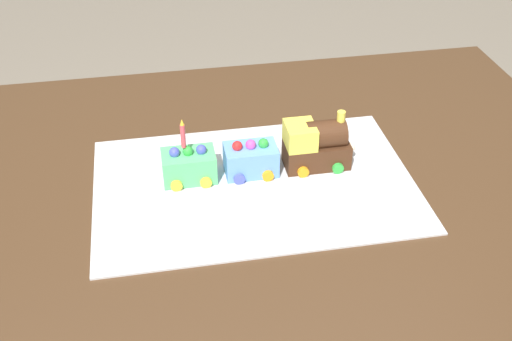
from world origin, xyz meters
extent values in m
cube|color=#4C331E|center=(0.00, 0.00, 0.72)|extent=(1.40, 1.00, 0.03)
cube|color=#4C331E|center=(-0.64, -0.44, 0.35)|extent=(0.07, 0.07, 0.71)
cube|color=silver|center=(0.00, 0.01, 0.74)|extent=(0.60, 0.40, 0.00)
cube|color=#472816|center=(-0.13, -0.03, 0.77)|extent=(0.12, 0.06, 0.05)
cylinder|color=#472816|center=(-0.15, -0.03, 0.81)|extent=(0.08, 0.05, 0.05)
cube|color=#F4E04C|center=(-0.10, -0.03, 0.82)|extent=(0.06, 0.06, 0.04)
cylinder|color=#F4E04C|center=(-0.17, -0.03, 0.84)|extent=(0.02, 0.02, 0.03)
sphere|color=#F4EFCC|center=(-0.20, -0.03, 0.78)|extent=(0.02, 0.02, 0.02)
cylinder|color=red|center=(-0.16, -0.07, 0.76)|extent=(0.02, 0.01, 0.02)
cylinder|color=red|center=(-0.10, -0.07, 0.76)|extent=(0.02, 0.01, 0.02)
cylinder|color=green|center=(-0.16, 0.00, 0.76)|extent=(0.02, 0.01, 0.02)
cylinder|color=orange|center=(-0.10, 0.00, 0.76)|extent=(0.02, 0.01, 0.02)
cube|color=#669EEA|center=(0.00, -0.03, 0.77)|extent=(0.10, 0.06, 0.06)
cylinder|color=green|center=(-0.03, -0.07, 0.76)|extent=(0.02, 0.01, 0.02)
cylinder|color=green|center=(0.03, -0.07, 0.76)|extent=(0.02, 0.01, 0.02)
cylinder|color=orange|center=(-0.03, 0.00, 0.76)|extent=(0.02, 0.01, 0.02)
cylinder|color=#4C59D8|center=(0.03, 0.00, 0.76)|extent=(0.02, 0.01, 0.02)
sphere|color=#D84CB2|center=(0.00, -0.03, 0.81)|extent=(0.02, 0.02, 0.02)
sphere|color=green|center=(-0.02, -0.03, 0.81)|extent=(0.02, 0.02, 0.02)
sphere|color=red|center=(0.03, -0.03, 0.81)|extent=(0.02, 0.02, 0.02)
cube|color=#59CC7A|center=(0.12, -0.03, 0.77)|extent=(0.10, 0.06, 0.06)
cylinder|color=#D84CB2|center=(0.09, -0.07, 0.76)|extent=(0.02, 0.01, 0.02)
cylinder|color=yellow|center=(0.15, -0.07, 0.76)|extent=(0.02, 0.01, 0.02)
cylinder|color=yellow|center=(0.09, 0.00, 0.76)|extent=(0.02, 0.01, 0.02)
cylinder|color=yellow|center=(0.15, 0.00, 0.76)|extent=(0.02, 0.01, 0.02)
sphere|color=#4C59D8|center=(0.14, -0.03, 0.81)|extent=(0.02, 0.02, 0.02)
sphere|color=#4C59D8|center=(0.09, -0.03, 0.81)|extent=(0.02, 0.02, 0.02)
sphere|color=green|center=(0.12, -0.03, 0.81)|extent=(0.02, 0.02, 0.02)
cylinder|color=#F24C59|center=(0.13, -0.03, 0.84)|extent=(0.01, 0.01, 0.05)
cone|color=yellow|center=(0.13, -0.03, 0.87)|extent=(0.01, 0.01, 0.01)
camera|label=1|loc=(0.17, 0.96, 1.47)|focal=44.89mm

